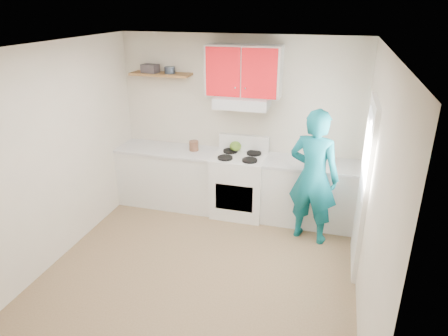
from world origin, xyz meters
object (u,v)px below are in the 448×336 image
(kettle, at_px, (235,146))
(crock, at_px, (194,146))
(person, at_px, (313,177))
(tin, at_px, (170,70))
(stove, at_px, (239,185))

(kettle, bearing_deg, crock, -150.23)
(kettle, height_order, person, person)
(crock, relative_size, person, 0.09)
(tin, relative_size, kettle, 0.88)
(kettle, bearing_deg, tin, -161.17)
(stove, distance_m, person, 1.25)
(stove, height_order, crock, crock)
(crock, bearing_deg, stove, -4.68)
(tin, xyz_separation_m, person, (2.19, -0.60, -1.18))
(crock, bearing_deg, tin, 164.56)
(stove, relative_size, kettle, 5.14)
(stove, xyz_separation_m, tin, (-1.10, 0.16, 1.63))
(stove, height_order, kettle, kettle)
(kettle, bearing_deg, stove, -43.68)
(person, bearing_deg, crock, -0.16)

